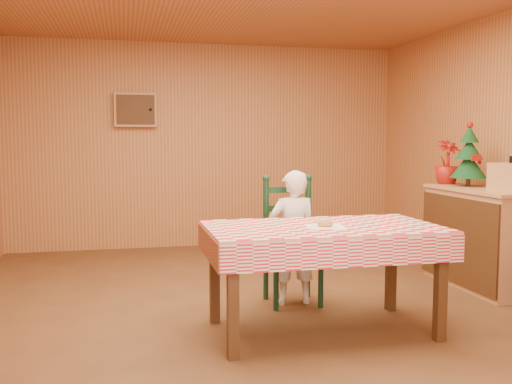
# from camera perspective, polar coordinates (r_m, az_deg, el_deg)

# --- Properties ---
(ground) EXTENTS (6.00, 6.00, 0.00)m
(ground) POSITION_cam_1_polar(r_m,az_deg,el_deg) (4.67, 0.57, -11.90)
(ground) COLOR brown
(ground) RESTS_ON ground
(cabin_walls) EXTENTS (5.10, 6.05, 2.65)m
(cabin_walls) POSITION_cam_1_polar(r_m,az_deg,el_deg) (5.00, -0.90, 10.37)
(cabin_walls) COLOR #BF7A45
(cabin_walls) RESTS_ON ground
(dining_table) EXTENTS (1.66, 0.96, 0.77)m
(dining_table) POSITION_cam_1_polar(r_m,az_deg,el_deg) (4.09, 6.67, -4.51)
(dining_table) COLOR #4B2B14
(dining_table) RESTS_ON ground
(ladder_chair) EXTENTS (0.44, 0.40, 1.08)m
(ladder_chair) POSITION_cam_1_polar(r_m,az_deg,el_deg) (4.86, 3.51, -5.14)
(ladder_chair) COLOR black
(ladder_chair) RESTS_ON ground
(seated_child) EXTENTS (0.41, 0.27, 1.12)m
(seated_child) POSITION_cam_1_polar(r_m,az_deg,el_deg) (4.79, 3.71, -4.56)
(seated_child) COLOR white
(seated_child) RESTS_ON ground
(napkin) EXTENTS (0.30, 0.30, 0.00)m
(napkin) POSITION_cam_1_polar(r_m,az_deg,el_deg) (4.03, 6.93, -3.44)
(napkin) COLOR white
(napkin) RESTS_ON dining_table
(donut) EXTENTS (0.13, 0.13, 0.04)m
(donut) POSITION_cam_1_polar(r_m,az_deg,el_deg) (4.03, 6.93, -3.16)
(donut) COLOR #B48040
(donut) RESTS_ON napkin
(shelf_unit) EXTENTS (0.54, 1.24, 0.93)m
(shelf_unit) POSITION_cam_1_polar(r_m,az_deg,el_deg) (5.74, 21.59, -4.27)
(shelf_unit) COLOR tan
(shelf_unit) RESTS_ON ground
(christmas_tree) EXTENTS (0.34, 0.34, 0.62)m
(christmas_tree) POSITION_cam_1_polar(r_m,az_deg,el_deg) (5.88, 20.52, 3.28)
(christmas_tree) COLOR #4B2B14
(christmas_tree) RESTS_ON shelf_unit
(flower_arrangement) EXTENTS (0.26, 0.26, 0.45)m
(flower_arrangement) POSITION_cam_1_polar(r_m,az_deg,el_deg) (6.11, 18.55, 2.86)
(flower_arrangement) COLOR #A2160F
(flower_arrangement) RESTS_ON shelf_unit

